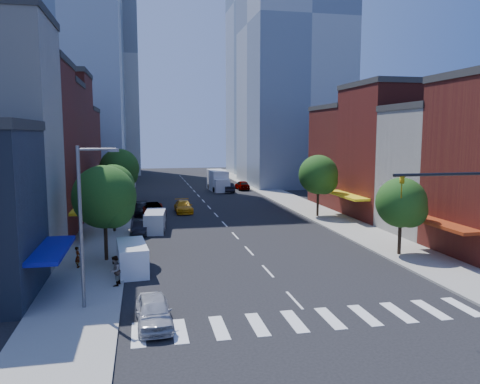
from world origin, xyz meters
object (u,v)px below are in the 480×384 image
object	(u,v)px
taxi	(184,207)
pedestrian_near	(78,257)
cargo_van_far	(155,222)
pedestrian_far	(115,271)
box_truck	(218,181)
parked_car_front	(154,311)
traffic_car_far	(242,185)
parked_car_rear	(141,209)
traffic_car_oncoming	(227,188)
parked_car_second	(141,228)
parked_car_third	(153,209)
cargo_van_near	(132,258)

from	to	relation	value
taxi	pedestrian_near	size ratio (longest dim) A/B	3.35
cargo_van_far	pedestrian_far	xyz separation A→B (m)	(-2.99, -17.15, 0.11)
taxi	box_truck	bearing A→B (deg)	69.39
parked_car_front	traffic_car_far	bearing A→B (deg)	70.79
parked_car_rear	traffic_car_oncoming	distance (m)	24.12
cargo_van_far	pedestrian_near	world-z (taller)	cargo_van_far
parked_car_front	cargo_van_far	size ratio (longest dim) A/B	0.89
parked_car_second	parked_car_third	bearing A→B (deg)	86.87
parked_car_front	parked_car_rear	bearing A→B (deg)	88.39
parked_car_second	pedestrian_far	distance (m)	16.15
traffic_car_oncoming	pedestrian_near	size ratio (longest dim) A/B	3.13
box_truck	pedestrian_near	size ratio (longest dim) A/B	5.72
cargo_van_near	traffic_car_oncoming	distance (m)	46.17
pedestrian_near	parked_car_rear	bearing A→B (deg)	-8.75
cargo_van_near	pedestrian_far	distance (m)	3.49
cargo_van_near	pedestrian_near	size ratio (longest dim) A/B	3.27
cargo_van_far	pedestrian_far	world-z (taller)	pedestrian_far
traffic_car_oncoming	taxi	bearing A→B (deg)	63.08
parked_car_front	traffic_car_oncoming	bearing A→B (deg)	73.09
parked_car_second	traffic_car_oncoming	distance (m)	34.12
parked_car_third	traffic_car_oncoming	size ratio (longest dim) A/B	1.19
taxi	box_truck	world-z (taller)	box_truck
cargo_van_far	parked_car_rear	bearing A→B (deg)	103.33
parked_car_front	box_truck	bearing A→B (deg)	74.88
parked_car_rear	traffic_car_far	world-z (taller)	traffic_car_far
cargo_van_near	traffic_car_far	world-z (taller)	cargo_van_near
taxi	traffic_car_oncoming	xyz separation A→B (m)	(9.02, 18.99, 0.05)
parked_car_third	pedestrian_near	world-z (taller)	pedestrian_near
parked_car_rear	box_truck	size ratio (longest dim) A/B	0.55
traffic_car_oncoming	box_truck	distance (m)	2.97
cargo_van_far	taxi	xyz separation A→B (m)	(3.81, 10.92, -0.26)
pedestrian_near	pedestrian_far	world-z (taller)	pedestrian_far
traffic_car_far	pedestrian_near	bearing A→B (deg)	62.76
cargo_van_near	traffic_car_oncoming	xyz separation A→B (m)	(14.81, 43.73, -0.23)
parked_car_front	box_truck	size ratio (longest dim) A/B	0.50
parked_car_second	traffic_car_oncoming	bearing A→B (deg)	70.13
traffic_car_oncoming	pedestrian_far	bearing A→B (deg)	69.92
parked_car_front	parked_car_rear	world-z (taller)	parked_car_front
parked_car_third	pedestrian_far	size ratio (longest dim) A/B	2.98
parked_car_rear	traffic_car_oncoming	world-z (taller)	traffic_car_oncoming
parked_car_second	pedestrian_near	xyz separation A→B (m)	(-4.42, -11.28, 0.26)
cargo_van_near	box_truck	distance (m)	48.27
parked_car_front	traffic_car_oncoming	size ratio (longest dim) A/B	0.91
parked_car_front	taxi	size ratio (longest dim) A/B	0.85
box_truck	pedestrian_near	distance (m)	48.15
pedestrian_near	box_truck	bearing A→B (deg)	-18.92
parked_car_second	parked_car_rear	xyz separation A→B (m)	(0.06, 11.50, 0.04)
parked_car_front	traffic_car_oncoming	xyz separation A→B (m)	(13.56, 53.56, 0.05)
traffic_car_oncoming	box_truck	bearing A→B (deg)	-66.55
taxi	traffic_car_far	xyz separation A→B (m)	(12.20, 21.90, 0.08)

